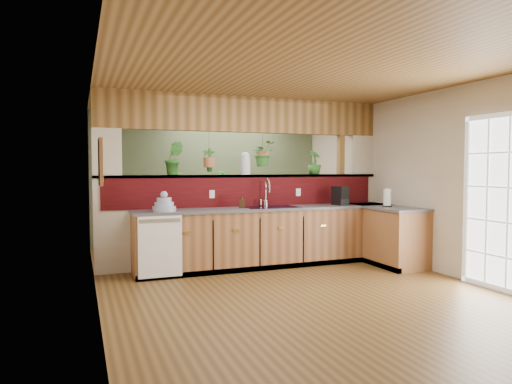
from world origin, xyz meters
name	(u,v)px	position (x,y,z in m)	size (l,w,h in m)	color
ground	(283,282)	(0.00, 0.00, 0.00)	(4.60, 7.00, 0.01)	brown
ceiling	(283,82)	(0.00, 0.00, 2.60)	(4.60, 7.00, 0.01)	brown
wall_back	(210,178)	(0.00, 3.50, 1.30)	(4.60, 0.02, 2.60)	beige
wall_left	(95,185)	(-2.30, 0.00, 1.30)	(0.02, 7.00, 2.60)	beige
wall_right	(424,181)	(2.30, 0.00, 1.30)	(0.02, 7.00, 2.60)	beige
pass_through_partition	(249,187)	(0.03, 1.35, 1.19)	(4.60, 0.21, 2.60)	beige
pass_through_ledge	(247,176)	(0.00, 1.35, 1.37)	(4.60, 0.21, 0.04)	brown
header_beam	(247,115)	(0.00, 1.35, 2.33)	(4.60, 0.15, 0.55)	brown
sage_backwall	(211,178)	(0.00, 3.48, 1.30)	(4.55, 0.02, 2.55)	#506142
countertop	(308,235)	(0.84, 0.87, 0.45)	(4.14, 1.52, 0.90)	brown
dishwasher	(160,246)	(-1.48, 0.66, 0.46)	(0.58, 0.03, 0.82)	white
navy_sink	(271,212)	(0.25, 0.98, 0.82)	(0.82, 0.50, 0.18)	black
french_door	(497,205)	(2.27, -1.30, 1.05)	(0.06, 1.02, 2.16)	white
framed_print	(101,162)	(-2.27, -0.80, 1.55)	(0.04, 0.35, 0.45)	brown
faucet	(267,191)	(0.24, 1.13, 1.13)	(0.19, 0.19, 0.43)	#B7B7B2
dish_stack	(164,205)	(-1.39, 0.86, 0.99)	(0.32, 0.32, 0.28)	#939EBE
soap_dispenser	(242,201)	(-0.21, 1.01, 1.00)	(0.09, 0.09, 0.19)	#382214
coffee_maker	(340,196)	(1.43, 0.91, 1.04)	(0.16, 0.27, 0.30)	black
paper_towel	(387,198)	(1.94, 0.39, 1.03)	(0.14, 0.14, 0.29)	black
glass_jar	(245,163)	(-0.03, 1.35, 1.57)	(0.16, 0.16, 0.35)	silver
ledge_plant_left	(174,158)	(-1.15, 1.35, 1.64)	(0.27, 0.22, 0.50)	#286021
ledge_plant_right	(315,162)	(1.20, 1.35, 1.59)	(0.22, 0.22, 0.39)	#286021
hanging_plant_a	(209,152)	(-0.62, 1.35, 1.73)	(0.23, 0.20, 0.54)	brown
hanging_plant_b	(263,143)	(0.26, 1.35, 1.89)	(0.44, 0.41, 0.52)	brown
shelving_console	(203,219)	(-0.22, 3.25, 0.50)	(1.56, 0.42, 1.04)	black
shelf_plant_a	(176,181)	(-0.75, 3.25, 1.25)	(0.24, 0.16, 0.45)	#286021
shelf_plant_b	(222,181)	(0.16, 3.25, 1.24)	(0.24, 0.24, 0.43)	#286021
floor_plant	(253,231)	(0.53, 2.46, 0.33)	(0.60, 0.52, 0.67)	#286021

